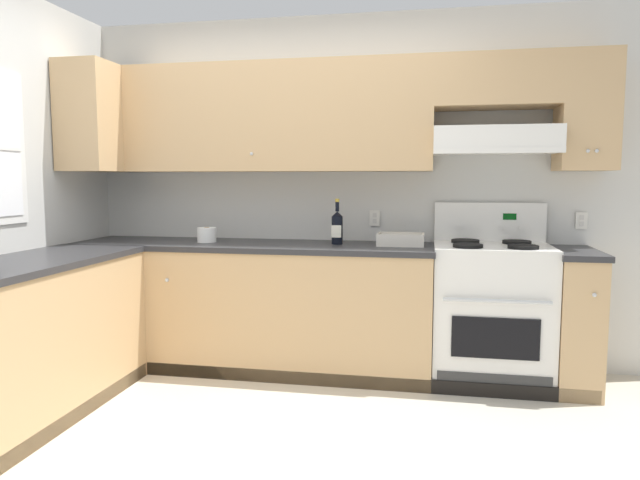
# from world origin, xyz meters

# --- Properties ---
(ground_plane) EXTENTS (7.04, 7.04, 0.00)m
(ground_plane) POSITION_xyz_m (0.00, 0.00, 0.00)
(ground_plane) COLOR beige
(wall_back) EXTENTS (4.68, 0.57, 2.55)m
(wall_back) POSITION_xyz_m (0.39, 1.53, 1.48)
(wall_back) COLOR silver
(wall_back) RESTS_ON ground_plane
(counter_back_run) EXTENTS (3.60, 0.65, 0.91)m
(counter_back_run) POSITION_xyz_m (-0.05, 1.24, 0.45)
(counter_back_run) COLOR tan
(counter_back_run) RESTS_ON ground_plane
(counter_left_run) EXTENTS (0.63, 1.91, 0.91)m
(counter_left_run) POSITION_xyz_m (-1.24, -0.00, 0.45)
(counter_left_run) COLOR tan
(counter_left_run) RESTS_ON ground_plane
(stove) EXTENTS (0.76, 0.62, 1.20)m
(stove) POSITION_xyz_m (1.40, 1.25, 0.48)
(stove) COLOR white
(stove) RESTS_ON ground_plane
(wine_bottle) EXTENTS (0.08, 0.08, 0.32)m
(wine_bottle) POSITION_xyz_m (0.35, 1.29, 1.03)
(wine_bottle) COLOR black
(wine_bottle) RESTS_ON counter_back_run
(bowl) EXTENTS (0.32, 0.22, 0.08)m
(bowl) POSITION_xyz_m (0.79, 1.30, 0.94)
(bowl) COLOR beige
(bowl) RESTS_ON counter_back_run
(paper_towel_roll) EXTENTS (0.14, 0.14, 0.11)m
(paper_towel_roll) POSITION_xyz_m (-0.60, 1.25, 0.96)
(paper_towel_roll) COLOR white
(paper_towel_roll) RESTS_ON counter_back_run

